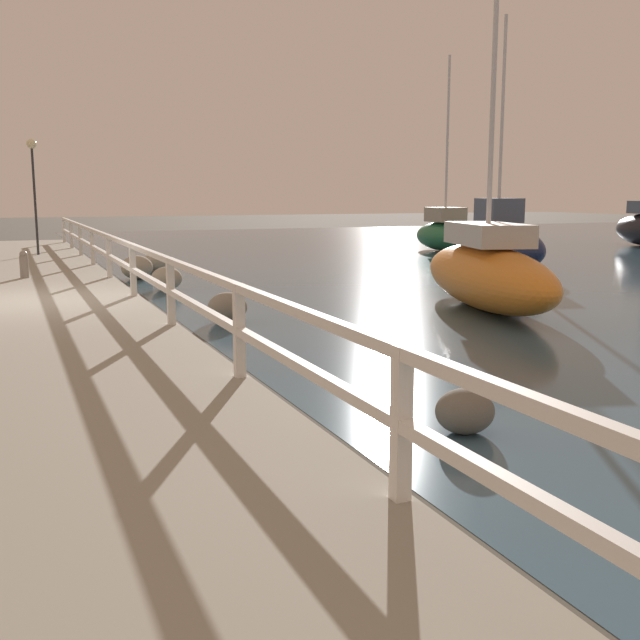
% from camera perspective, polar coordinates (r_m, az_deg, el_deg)
% --- Properties ---
extents(ground_plane, '(120.00, 120.00, 0.00)m').
position_cam_1_polar(ground_plane, '(13.53, -21.07, 0.13)').
color(ground_plane, '#4C473D').
extents(dock_walkway, '(3.61, 36.00, 0.30)m').
position_cam_1_polar(dock_walkway, '(13.51, -21.11, 0.75)').
color(dock_walkway, gray).
rests_on(dock_walkway, ground).
extents(railing, '(0.10, 32.50, 0.92)m').
position_cam_1_polar(railing, '(13.57, -14.09, 4.47)').
color(railing, white).
rests_on(railing, dock_walkway).
extents(boulder_upstream, '(0.53, 0.48, 0.40)m').
position_cam_1_polar(boulder_upstream, '(6.68, 10.98, -6.84)').
color(boulder_upstream, '#666056').
rests_on(boulder_upstream, ground).
extents(boulder_mid_strip, '(0.65, 0.59, 0.49)m').
position_cam_1_polar(boulder_mid_strip, '(12.33, -7.06, 0.99)').
color(boulder_mid_strip, slate).
rests_on(boulder_mid_strip, ground).
extents(boulder_near_dock, '(0.69, 0.62, 0.52)m').
position_cam_1_polar(boulder_near_dock, '(20.85, -12.37, 4.36)').
color(boulder_near_dock, gray).
rests_on(boulder_near_dock, ground).
extents(boulder_downstream, '(0.68, 0.61, 0.51)m').
position_cam_1_polar(boulder_downstream, '(16.69, -11.61, 3.13)').
color(boulder_downstream, gray).
rests_on(boulder_downstream, ground).
extents(boulder_water_edge, '(0.78, 0.70, 0.58)m').
position_cam_1_polar(boulder_water_edge, '(19.03, -13.78, 3.93)').
color(boulder_water_edge, gray).
rests_on(boulder_water_edge, ground).
extents(mooring_bollard, '(0.18, 0.18, 0.58)m').
position_cam_1_polar(mooring_bollard, '(17.27, -21.63, 3.98)').
color(mooring_bollard, gray).
rests_on(mooring_bollard, dock_walkway).
extents(dock_lamp, '(0.28, 0.28, 3.36)m').
position_cam_1_polar(dock_lamp, '(23.79, -21.03, 10.81)').
color(dock_lamp, '#2D2D33').
rests_on(dock_lamp, dock_walkway).
extents(sailboat_green, '(1.59, 3.23, 6.94)m').
position_cam_1_polar(sailboat_green, '(28.08, 9.50, 6.56)').
color(sailboat_green, '#236B42').
rests_on(sailboat_green, water_surface).
extents(sailboat_navy, '(2.53, 5.59, 6.79)m').
position_cam_1_polar(sailboat_navy, '(21.58, 13.36, 5.81)').
color(sailboat_navy, '#192347').
rests_on(sailboat_navy, water_surface).
extents(sailboat_orange, '(2.81, 5.67, 6.94)m').
position_cam_1_polar(sailboat_orange, '(13.93, 12.57, 3.56)').
color(sailboat_orange, orange).
rests_on(sailboat_orange, water_surface).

